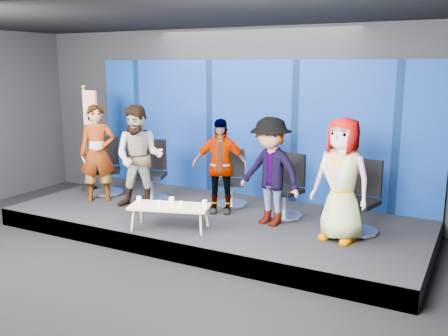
{
  "coord_description": "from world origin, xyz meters",
  "views": [
    {
      "loc": [
        4.01,
        -4.66,
        2.82
      ],
      "look_at": [
        0.24,
        2.4,
        1.15
      ],
      "focal_mm": 40.0,
      "sensor_mm": 36.0,
      "label": 1
    }
  ],
  "objects": [
    {
      "name": "chair_c",
      "position": [
        0.0,
        3.16,
        0.63
      ],
      "size": [
        0.73,
        0.73,
        1.01
      ],
      "rotation": [
        0.0,
        0.0,
        0.36
      ],
      "color": "silver",
      "rests_on": "riser"
    },
    {
      "name": "panelist_b",
      "position": [
        -1.37,
        2.26,
        1.21
      ],
      "size": [
        1.07,
        0.96,
        1.83
      ],
      "primitive_type": "imported",
      "rotation": [
        0.0,
        0.0,
        0.36
      ],
      "color": "black",
      "rests_on": "riser"
    },
    {
      "name": "mug_c",
      "position": [
        -0.26,
        1.6,
        0.73
      ],
      "size": [
        0.09,
        0.09,
        0.1
      ],
      "primitive_type": "cylinder",
      "color": "silver",
      "rests_on": "coffee_table"
    },
    {
      "name": "room_walls",
      "position": [
        0.0,
        0.0,
        2.43
      ],
      "size": [
        10.02,
        8.02,
        3.51
      ],
      "color": "black",
      "rests_on": "ground"
    },
    {
      "name": "ground",
      "position": [
        0.0,
        0.0,
        0.0
      ],
      "size": [
        10.0,
        10.0,
        0.0
      ],
      "primitive_type": "plane",
      "color": "black",
      "rests_on": "ground"
    },
    {
      "name": "coffee_table",
      "position": [
        -0.23,
        1.5,
        0.65
      ],
      "size": [
        1.32,
        0.87,
        0.38
      ],
      "rotation": [
        0.0,
        0.0,
        0.32
      ],
      "color": "tan",
      "rests_on": "riser"
    },
    {
      "name": "riser",
      "position": [
        0.0,
        2.5,
        0.15
      ],
      "size": [
        7.0,
        3.0,
        0.3
      ],
      "primitive_type": "cube",
      "color": "black",
      "rests_on": "ground"
    },
    {
      "name": "chair_e",
      "position": [
        2.41,
        2.72,
        0.66
      ],
      "size": [
        0.75,
        0.75,
        1.11
      ],
      "rotation": [
        0.0,
        0.0,
        -0.23
      ],
      "color": "silver",
      "rests_on": "riser"
    },
    {
      "name": "backdrop",
      "position": [
        0.0,
        3.95,
        1.6
      ],
      "size": [
        7.0,
        0.08,
        2.6
      ],
      "primitive_type": "cube",
      "color": "navy",
      "rests_on": "riser"
    },
    {
      "name": "panelist_e",
      "position": [
        2.23,
        2.25,
        1.2
      ],
      "size": [
        0.98,
        0.75,
        1.8
      ],
      "primitive_type": "imported",
      "rotation": [
        0.0,
        0.0,
        -0.23
      ],
      "color": "black",
      "rests_on": "riser"
    },
    {
      "name": "mug_b",
      "position": [
        -0.34,
        1.39,
        0.72
      ],
      "size": [
        0.08,
        0.08,
        0.09
      ],
      "primitive_type": "cylinder",
      "color": "silver",
      "rests_on": "coffee_table"
    },
    {
      "name": "panelist_d",
      "position": [
        1.04,
        2.45,
        1.16
      ],
      "size": [
        1.24,
        0.9,
        1.72
      ],
      "primitive_type": "imported",
      "rotation": [
        0.0,
        0.0,
        -0.25
      ],
      "color": "black",
      "rests_on": "riser"
    },
    {
      "name": "chair_d",
      "position": [
        1.14,
        2.94,
        0.65
      ],
      "size": [
        0.73,
        0.73,
        1.06
      ],
      "rotation": [
        0.0,
        0.0,
        -0.25
      ],
      "color": "silver",
      "rests_on": "riser"
    },
    {
      "name": "panelist_c",
      "position": [
        0.02,
        2.67,
        1.11
      ],
      "size": [
        1.03,
        0.71,
        1.63
      ],
      "primitive_type": "imported",
      "rotation": [
        0.0,
        0.0,
        0.36
      ],
      "color": "black",
      "rests_on": "riser"
    },
    {
      "name": "panelist_a",
      "position": [
        -2.34,
        2.27,
        1.2
      ],
      "size": [
        0.78,
        0.74,
        1.8
      ],
      "primitive_type": "imported",
      "rotation": [
        0.0,
        0.0,
        0.64
      ],
      "color": "black",
      "rests_on": "riser"
    },
    {
      "name": "mug_d",
      "position": [
        -0.03,
        1.51,
        0.72
      ],
      "size": [
        0.07,
        0.07,
        0.09
      ],
      "primitive_type": "cylinder",
      "color": "silver",
      "rests_on": "coffee_table"
    },
    {
      "name": "chair_b",
      "position": [
        -1.48,
        2.75,
        0.67
      ],
      "size": [
        0.82,
        0.82,
        1.13
      ],
      "rotation": [
        0.0,
        0.0,
        0.36
      ],
      "color": "silver",
      "rests_on": "riser"
    },
    {
      "name": "mug_e",
      "position": [
        0.27,
        1.72,
        0.72
      ],
      "size": [
        0.08,
        0.08,
        0.1
      ],
      "primitive_type": "cylinder",
      "color": "silver",
      "rests_on": "coffee_table"
    },
    {
      "name": "chair_a",
      "position": [
        -2.55,
        2.73,
        0.66
      ],
      "size": [
        0.88,
        0.88,
        1.11
      ],
      "rotation": [
        0.0,
        0.0,
        0.64
      ],
      "color": "silver",
      "rests_on": "riser"
    },
    {
      "name": "flag_stand",
      "position": [
        -2.99,
        2.76,
        1.43
      ],
      "size": [
        0.49,
        0.28,
        2.13
      ],
      "rotation": [
        0.0,
        0.0,
        -0.07
      ],
      "color": "black",
      "rests_on": "riser"
    },
    {
      "name": "mug_a",
      "position": [
        -0.76,
        1.43,
        0.72
      ],
      "size": [
        0.08,
        0.08,
        0.09
      ],
      "primitive_type": "cylinder",
      "color": "silver",
      "rests_on": "coffee_table"
    }
  ]
}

